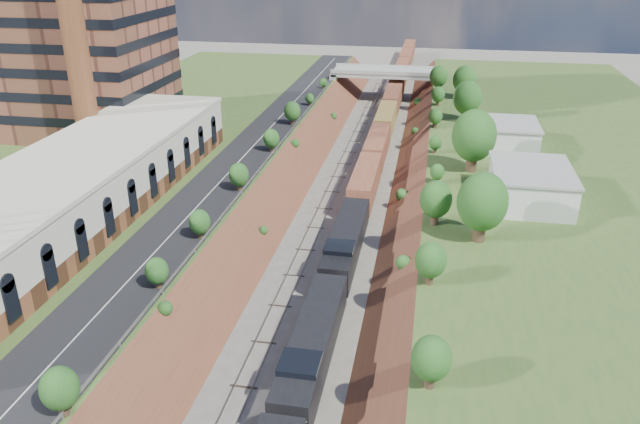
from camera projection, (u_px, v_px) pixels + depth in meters
platform_left at (128, 170)px, 93.33m from camera, size 44.00×180.00×5.00m
platform_right at (593, 201)px, 82.37m from camera, size 44.00×180.00×5.00m
embankment_left at (271, 196)px, 90.68m from camera, size 10.00×180.00×10.00m
embankment_right at (424, 207)px, 87.02m from camera, size 10.00×180.00×10.00m
rail_left_track at (328, 199)px, 89.25m from camera, size 1.58×180.00×0.18m
rail_right_track at (364, 202)px, 88.38m from camera, size 1.58×180.00×0.18m
road at (240, 161)px, 89.40m from camera, size 8.00×180.00×0.10m
guardrail at (267, 160)px, 88.34m from camera, size 0.10×171.00×0.70m
commercial_building at (73, 188)px, 70.27m from camera, size 14.30×62.30×7.00m
smokestack at (71, 17)px, 81.19m from camera, size 3.20×3.20×40.00m
overpass at (385, 79)px, 142.72m from camera, size 24.50×8.30×7.40m
white_building_near at (530, 186)px, 74.93m from camera, size 9.00×12.00×4.00m
white_building_far at (509, 136)px, 94.91m from camera, size 8.00×10.00×3.60m
tree_right_large at (482, 202)px, 64.25m from camera, size 5.25×5.25×7.61m
tree_left_crest at (138, 295)px, 51.96m from camera, size 2.45×2.45×3.55m
freight_train at (385, 122)px, 117.36m from camera, size 3.18×195.50×4.72m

